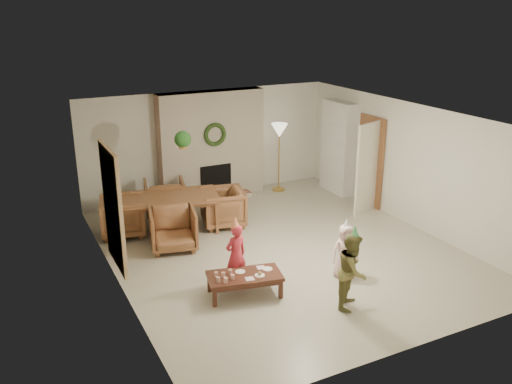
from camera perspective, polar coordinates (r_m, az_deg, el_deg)
floor at (r=10.20m, az=2.53°, el=-5.99°), size 7.00×7.00×0.00m
ceiling at (r=9.42m, az=2.75°, el=7.92°), size 7.00×7.00×0.00m
wall_back at (r=12.78m, az=-5.05°, el=5.12°), size 7.00×0.00×7.00m
wall_front at (r=7.12m, az=16.57°, el=-7.35°), size 7.00×0.00×7.00m
wall_left at (r=8.75m, az=-14.81°, el=-2.13°), size 0.00×7.00×7.00m
wall_right at (r=11.44m, az=15.89°, el=2.79°), size 0.00×7.00×7.00m
fireplace_mass at (r=12.60m, az=-4.71°, el=4.93°), size 2.50×0.40×2.50m
fireplace_hearth at (r=12.64m, az=-3.96°, el=-0.65°), size 1.60×0.30×0.12m
fireplace_firebox at (r=12.66m, az=-4.30°, el=1.24°), size 0.75×0.12×0.75m
fireplace_wreath at (r=12.32m, az=-4.34°, el=6.05°), size 0.54×0.10×0.54m
floor_lamp_base at (r=13.36m, az=2.39°, el=0.29°), size 0.31×0.31×0.03m
floor_lamp_post at (r=13.14m, az=2.44°, el=3.42°), size 0.03×0.03×1.49m
floor_lamp_shade at (r=12.96m, az=2.48°, el=6.49°), size 0.40×0.40×0.33m
bookshelf_carcass at (r=13.11m, az=8.61°, el=4.66°), size 0.30×1.00×2.20m
bookshelf_shelf_a at (r=13.27m, az=8.41°, el=1.94°), size 0.30×0.92×0.03m
bookshelf_shelf_b at (r=13.16m, az=8.49°, el=3.60°), size 0.30×0.92×0.03m
bookshelf_shelf_c at (r=13.06m, az=8.57°, el=5.29°), size 0.30×0.92×0.03m
bookshelf_shelf_d at (r=12.97m, az=8.66°, el=7.00°), size 0.30×0.92×0.03m
books_row_lower at (r=13.10m, az=8.73°, el=2.33°), size 0.20×0.40×0.24m
books_row_mid at (r=13.15m, az=8.32°, el=4.23°), size 0.20×0.44×0.24m
books_row_upper at (r=12.94m, az=8.78°, el=5.74°), size 0.20×0.36×0.22m
door_frame at (r=12.35m, az=11.96°, el=3.18°), size 0.05×0.86×2.04m
door_leaf at (r=11.84m, az=11.64°, el=2.41°), size 0.77×0.32×2.00m
curtain_panel at (r=8.94m, az=-14.83°, el=-1.67°), size 0.06×1.20×2.00m
dining_table at (r=11.01m, az=-9.18°, el=-2.29°), size 2.21×1.54×0.71m
dining_chair_near at (r=10.17m, az=-8.73°, el=-3.87°), size 1.00×1.02×0.78m
dining_chair_far at (r=11.82m, az=-9.58°, el=-0.60°), size 1.00×1.02×0.78m
dining_chair_left at (r=10.97m, az=-13.79°, el=-2.48°), size 1.02×1.00×0.78m
dining_chair_right at (r=11.12m, az=-3.51°, el=-1.64°), size 1.02×1.00×0.78m
hanging_plant_cord at (r=10.31m, az=-7.78°, el=6.76°), size 0.01×0.01×0.70m
hanging_plant_pot at (r=10.39m, az=-7.70°, el=4.88°), size 0.16×0.16×0.12m
hanging_plant_foliage at (r=10.36m, az=-7.72°, el=5.52°), size 0.32×0.32×0.32m
coffee_table_top at (r=8.53m, az=-1.21°, el=-8.84°), size 1.24×0.80×0.05m
coffee_table_apron at (r=8.56m, az=-1.21°, el=-9.20°), size 1.14×0.70×0.07m
coffee_leg_fl at (r=8.33m, az=-4.38°, el=-11.04°), size 0.07×0.07×0.30m
coffee_leg_fr at (r=8.54m, az=2.62°, el=-10.18°), size 0.07×0.07×0.30m
coffee_leg_bl at (r=8.73m, az=-4.94°, el=-9.53°), size 0.07×0.07×0.30m
coffee_leg_br at (r=8.93m, az=1.74°, el=-8.76°), size 0.07×0.07×0.30m
cup_a at (r=8.31m, az=-4.00°, el=-9.19°), size 0.07×0.07×0.08m
cup_b at (r=8.46m, az=-4.23°, el=-8.64°), size 0.07×0.07×0.08m
cup_c at (r=8.29m, az=-3.22°, el=-9.25°), size 0.07×0.07×0.08m
cup_d at (r=8.44m, az=-3.46°, el=-8.69°), size 0.07×0.07×0.08m
cup_e at (r=8.37m, az=-2.48°, el=-8.93°), size 0.07×0.07×0.08m
cup_f at (r=8.52m, az=-2.73°, el=-8.39°), size 0.07×0.07×0.08m
plate_a at (r=8.60m, az=-1.67°, el=-8.37°), size 0.19×0.19×0.01m
plate_b at (r=8.49m, az=0.39°, el=-8.76°), size 0.19×0.19×0.01m
plate_c at (r=8.68m, az=1.23°, el=-8.09°), size 0.19×0.19×0.01m
food_scoop at (r=8.47m, az=0.39°, el=-8.55°), size 0.07×0.07×0.06m
napkin_left at (r=8.39m, az=-0.67°, el=-9.12°), size 0.16×0.16×0.01m
napkin_right at (r=8.72m, az=0.54°, el=-7.96°), size 0.16×0.16×0.01m
child_red at (r=8.76m, az=-2.13°, el=-6.65°), size 0.42×0.31×1.04m
party_hat_red at (r=8.52m, az=-2.17°, el=-3.23°), size 0.17×0.17×0.20m
child_plaid at (r=8.26m, az=10.14°, el=-8.14°), size 0.72×0.72×1.17m
party_hat_plaid at (r=7.99m, az=10.40°, el=-4.12°), size 0.18×0.18×0.19m
child_pink at (r=9.12m, az=9.36°, el=-6.18°), size 0.52×0.40×0.94m
party_hat_pink at (r=8.91m, az=9.53°, el=-3.23°), size 0.16×0.16×0.17m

